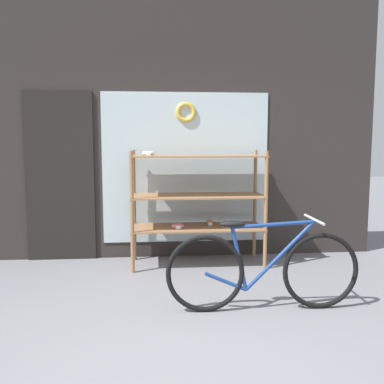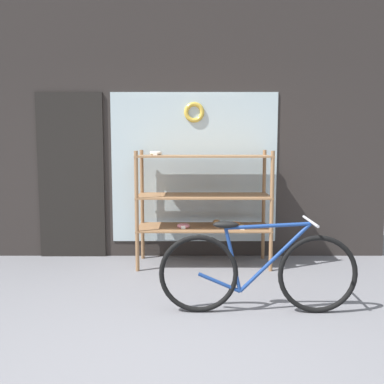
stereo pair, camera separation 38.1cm
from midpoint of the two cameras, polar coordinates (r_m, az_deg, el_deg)
name	(u,v)px [view 2 (the right image)]	position (r m, az deg, el deg)	size (l,w,h in m)	color
ground_plane	(168,367)	(3.04, 0.59, -22.43)	(30.00, 30.00, 0.00)	slate
storefront_facade	(177,122)	(5.49, 0.05, 9.30)	(5.33, 0.13, 3.56)	#2D2826
display_case	(205,197)	(5.11, 3.90, -0.64)	(1.58, 0.58, 1.38)	#8E6642
bicycle	(259,271)	(3.82, 11.82, -10.36)	(1.72, 0.46, 0.82)	black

